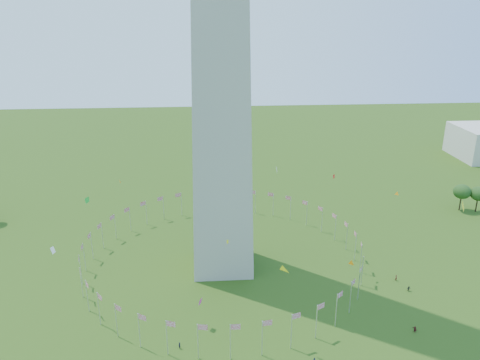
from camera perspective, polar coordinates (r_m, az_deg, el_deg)
name	(u,v)px	position (r m, az deg, el deg)	size (l,w,h in m)	color
flag_ring	(223,252)	(139.50, -2.12, -8.77)	(80.24, 80.24, 9.00)	silver
kites_aloft	(261,250)	(110.66, 2.56, -8.50)	(106.15, 78.41, 38.58)	yellow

